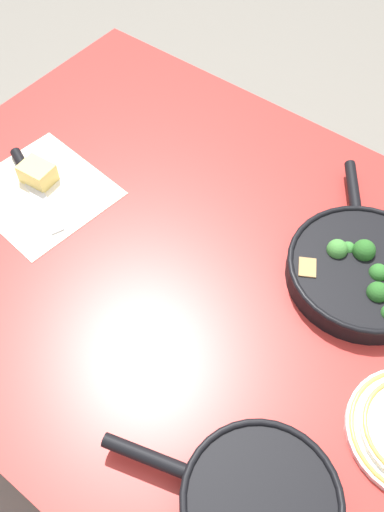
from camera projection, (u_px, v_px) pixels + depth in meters
The scene contains 7 objects.
ground_plane at pixel (192, 404), 1.77m from camera, with size 14.00×14.00×0.00m, color slate.
dining_table_red at pixel (192, 282), 1.21m from camera, with size 1.36×1.03×0.77m.
skillet_broccoli at pixel (363, 270), 1.11m from camera, with size 0.32×0.39×0.07m.
skillet_eggs at pixel (258, 502), 0.86m from camera, with size 0.37×0.25×0.06m.
parchment_sheet at pixel (41, 192), 1.26m from camera, with size 0.31×0.29×0.00m.
grater_knife at pixel (29, 178), 1.27m from camera, with size 0.25×0.13×0.02m.
cheese_block at pixel (38, 173), 1.26m from camera, with size 0.08×0.06×0.05m.
Camera 1 is at (-0.41, 0.53, 1.71)m, focal length 40.00 mm.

